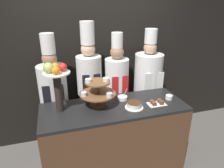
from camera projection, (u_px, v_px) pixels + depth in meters
name	position (u px, v px, depth m)	size (l,w,h in m)	color
wall_back	(96.00, 52.00, 3.06)	(10.00, 0.06, 2.80)	black
buffet_counter	(114.00, 138.00, 2.59)	(1.75, 0.66, 0.94)	brown
tiered_stand	(98.00, 91.00, 2.35)	(0.43, 0.43, 0.36)	brown
fruit_pedestal	(56.00, 79.00, 2.17)	(0.30, 0.30, 0.58)	#2D231E
cake_round	(134.00, 105.00, 2.36)	(0.22, 0.22, 0.07)	white
cup_white	(169.00, 97.00, 2.58)	(0.09, 0.09, 0.05)	white
cake_square_tray	(157.00, 103.00, 2.45)	(0.22, 0.14, 0.05)	white
serving_bowl_far	(123.00, 98.00, 2.57)	(0.13, 0.13, 0.15)	white
chef_left	(54.00, 94.00, 2.70)	(0.37, 0.37, 1.76)	#38332D
chef_center_left	(90.00, 84.00, 2.80)	(0.34, 0.34, 1.89)	black
chef_center_right	(117.00, 86.00, 2.94)	(0.34, 0.34, 1.73)	#38332D
chef_right	(148.00, 83.00, 3.07)	(0.42, 0.42, 1.77)	#38332D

